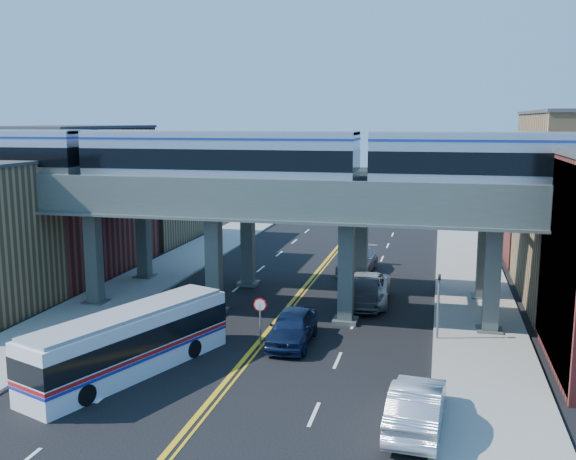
{
  "coord_description": "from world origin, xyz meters",
  "views": [
    {
      "loc": [
        9.04,
        -27.55,
        11.57
      ],
      "look_at": [
        0.8,
        7.06,
        5.49
      ],
      "focal_mm": 40.0,
      "sensor_mm": 36.0,
      "label": 1
    }
  ],
  "objects_px": {
    "transit_train": "(218,159)",
    "stop_sign": "(260,314)",
    "transit_bus": "(130,343)",
    "car_lane_c": "(366,289)",
    "car_lane_b": "(364,293)",
    "car_parked_curb": "(417,406)",
    "car_lane_d": "(358,261)",
    "traffic_signal": "(439,299)",
    "car_lane_a": "(292,327)"
  },
  "relations": [
    {
      "from": "transit_train",
      "to": "car_lane_a",
      "type": "height_order",
      "value": "transit_train"
    },
    {
      "from": "car_lane_d",
      "to": "car_parked_curb",
      "type": "distance_m",
      "value": 25.63
    },
    {
      "from": "transit_train",
      "to": "car_lane_c",
      "type": "distance_m",
      "value": 12.66
    },
    {
      "from": "car_lane_b",
      "to": "stop_sign",
      "type": "bearing_deg",
      "value": -121.97
    },
    {
      "from": "stop_sign",
      "to": "transit_bus",
      "type": "distance_m",
      "value": 6.81
    },
    {
      "from": "car_lane_b",
      "to": "car_parked_curb",
      "type": "distance_m",
      "value": 16.26
    },
    {
      "from": "transit_bus",
      "to": "transit_train",
      "type": "bearing_deg",
      "value": 14.57
    },
    {
      "from": "car_parked_curb",
      "to": "car_lane_c",
      "type": "bearing_deg",
      "value": -73.67
    },
    {
      "from": "transit_train",
      "to": "stop_sign",
      "type": "height_order",
      "value": "transit_train"
    },
    {
      "from": "transit_train",
      "to": "transit_bus",
      "type": "xyz_separation_m",
      "value": [
        -1.02,
        -9.7,
        -7.94
      ]
    },
    {
      "from": "traffic_signal",
      "to": "car_lane_c",
      "type": "height_order",
      "value": "traffic_signal"
    },
    {
      "from": "transit_train",
      "to": "traffic_signal",
      "type": "bearing_deg",
      "value": -8.89
    },
    {
      "from": "transit_bus",
      "to": "car_lane_c",
      "type": "relative_size",
      "value": 1.73
    },
    {
      "from": "stop_sign",
      "to": "car_lane_c",
      "type": "xyz_separation_m",
      "value": [
        4.35,
        9.5,
        -0.87
      ]
    },
    {
      "from": "transit_train",
      "to": "car_lane_b",
      "type": "xyz_separation_m",
      "value": [
        8.24,
        3.56,
        -8.54
      ]
    },
    {
      "from": "car_lane_c",
      "to": "car_parked_curb",
      "type": "distance_m",
      "value": 17.18
    },
    {
      "from": "transit_train",
      "to": "transit_bus",
      "type": "relative_size",
      "value": 4.53
    },
    {
      "from": "traffic_signal",
      "to": "car_lane_d",
      "type": "distance_m",
      "value": 16.09
    },
    {
      "from": "stop_sign",
      "to": "transit_bus",
      "type": "height_order",
      "value": "transit_bus"
    },
    {
      "from": "traffic_signal",
      "to": "car_lane_c",
      "type": "distance_m",
      "value": 8.06
    },
    {
      "from": "stop_sign",
      "to": "car_lane_d",
      "type": "relative_size",
      "value": 0.43
    },
    {
      "from": "car_lane_c",
      "to": "traffic_signal",
      "type": "bearing_deg",
      "value": -56.98
    },
    {
      "from": "car_lane_d",
      "to": "car_parked_curb",
      "type": "height_order",
      "value": "car_parked_curb"
    },
    {
      "from": "car_lane_c",
      "to": "car_lane_d",
      "type": "xyz_separation_m",
      "value": [
        -1.58,
        8.31,
        -0.01
      ]
    },
    {
      "from": "stop_sign",
      "to": "traffic_signal",
      "type": "height_order",
      "value": "traffic_signal"
    },
    {
      "from": "car_lane_b",
      "to": "car_lane_d",
      "type": "distance_m",
      "value": 9.38
    },
    {
      "from": "stop_sign",
      "to": "car_lane_d",
      "type": "xyz_separation_m",
      "value": [
        2.77,
        17.81,
        -0.88
      ]
    },
    {
      "from": "transit_bus",
      "to": "car_lane_c",
      "type": "distance_m",
      "value": 16.97
    },
    {
      "from": "stop_sign",
      "to": "car_lane_b",
      "type": "xyz_separation_m",
      "value": [
        4.34,
        8.56,
        -0.92
      ]
    },
    {
      "from": "transit_train",
      "to": "car_lane_b",
      "type": "bearing_deg",
      "value": 23.38
    },
    {
      "from": "stop_sign",
      "to": "car_lane_b",
      "type": "distance_m",
      "value": 9.64
    },
    {
      "from": "transit_train",
      "to": "car_lane_b",
      "type": "distance_m",
      "value": 12.39
    },
    {
      "from": "car_lane_c",
      "to": "car_lane_d",
      "type": "distance_m",
      "value": 8.46
    },
    {
      "from": "transit_train",
      "to": "traffic_signal",
      "type": "height_order",
      "value": "transit_train"
    },
    {
      "from": "car_lane_b",
      "to": "car_parked_curb",
      "type": "height_order",
      "value": "car_parked_curb"
    },
    {
      "from": "stop_sign",
      "to": "car_lane_a",
      "type": "height_order",
      "value": "stop_sign"
    },
    {
      "from": "stop_sign",
      "to": "car_lane_b",
      "type": "height_order",
      "value": "stop_sign"
    },
    {
      "from": "transit_train",
      "to": "car_lane_d",
      "type": "relative_size",
      "value": 8.24
    },
    {
      "from": "transit_bus",
      "to": "car_lane_b",
      "type": "height_order",
      "value": "transit_bus"
    },
    {
      "from": "transit_train",
      "to": "car_parked_curb",
      "type": "height_order",
      "value": "transit_train"
    },
    {
      "from": "car_parked_curb",
      "to": "transit_train",
      "type": "bearing_deg",
      "value": -41.96
    },
    {
      "from": "traffic_signal",
      "to": "car_lane_d",
      "type": "relative_size",
      "value": 0.68
    },
    {
      "from": "transit_bus",
      "to": "car_lane_a",
      "type": "xyz_separation_m",
      "value": [
        6.41,
        5.54,
        -0.54
      ]
    },
    {
      "from": "transit_train",
      "to": "car_lane_a",
      "type": "relative_size",
      "value": 9.5
    },
    {
      "from": "transit_train",
      "to": "car_parked_curb",
      "type": "distance_m",
      "value": 19.18
    },
    {
      "from": "traffic_signal",
      "to": "car_parked_curb",
      "type": "xyz_separation_m",
      "value": [
        -0.7,
        -10.24,
        -1.39
      ]
    },
    {
      "from": "transit_bus",
      "to": "car_parked_curb",
      "type": "xyz_separation_m",
      "value": [
        13.11,
        -2.54,
        -0.53
      ]
    },
    {
      "from": "traffic_signal",
      "to": "car_lane_c",
      "type": "relative_size",
      "value": 0.64
    },
    {
      "from": "traffic_signal",
      "to": "car_lane_d",
      "type": "xyz_separation_m",
      "value": [
        -6.13,
        14.81,
        -1.42
      ]
    },
    {
      "from": "traffic_signal",
      "to": "car_lane_c",
      "type": "bearing_deg",
      "value": 124.97
    }
  ]
}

